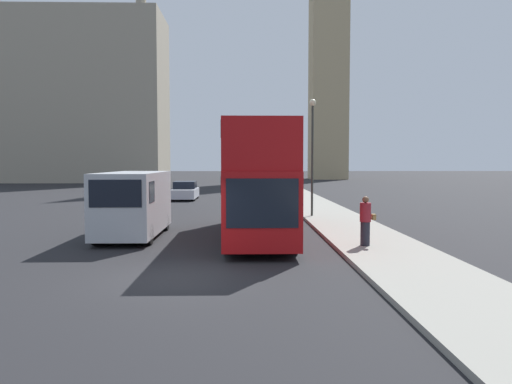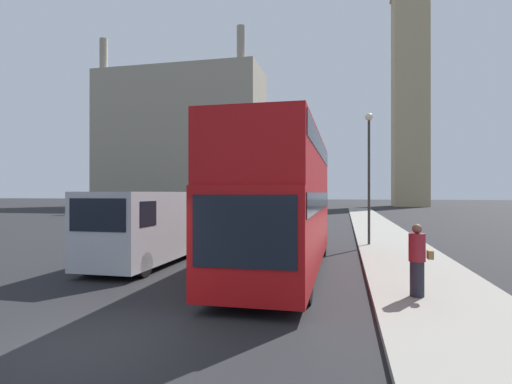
{
  "view_description": "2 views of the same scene",
  "coord_description": "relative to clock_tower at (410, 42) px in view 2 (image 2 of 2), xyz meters",
  "views": [
    {
      "loc": [
        1.83,
        -13.19,
        3.06
      ],
      "look_at": [
        2.31,
        6.66,
        1.86
      ],
      "focal_mm": 35.0,
      "sensor_mm": 36.0,
      "label": 1
    },
    {
      "loc": [
        4.36,
        -6.12,
        2.61
      ],
      "look_at": [
        -0.35,
        15.13,
        2.64
      ],
      "focal_mm": 28.0,
      "sensor_mm": 36.0,
      "label": 2
    }
  ],
  "objects": [
    {
      "name": "parked_sedan",
      "position": [
        -19.55,
        -47.44,
        -30.8
      ],
      "size": [
        1.89,
        4.54,
        1.48
      ],
      "color": "silver",
      "rests_on": "ground_plane"
    },
    {
      "name": "white_van",
      "position": [
        -19.25,
        -67.65,
        -30.06
      ],
      "size": [
        2.18,
        5.8,
        2.64
      ],
      "color": "#B2B7BC",
      "rests_on": "ground_plane"
    },
    {
      "name": "red_double_decker_bus",
      "position": [
        -14.24,
        -67.64,
        -28.99
      ],
      "size": [
        2.51,
        10.6,
        4.44
      ],
      "color": "#A80F11",
      "rests_on": "ground_plane"
    },
    {
      "name": "street_lamp",
      "position": [
        -11.11,
        -61.03,
        -27.27
      ],
      "size": [
        0.36,
        0.36,
        6.25
      ],
      "color": "#2D332D",
      "rests_on": "sidewalk_strip"
    },
    {
      "name": "clock_tower",
      "position": [
        0.0,
        0.0,
        0.0
      ],
      "size": [
        6.73,
        6.9,
        61.37
      ],
      "color": "tan",
      "rests_on": "ground_plane"
    },
    {
      "name": "building_block_distant",
      "position": [
        -42.18,
        -10.81,
        -18.86
      ],
      "size": [
        30.43,
        11.89,
        30.68
      ],
      "color": "#9E937F",
      "rests_on": "ground_plane"
    },
    {
      "name": "pedestrian",
      "position": [
        -10.57,
        -70.68,
        -30.46
      ],
      "size": [
        0.54,
        0.38,
        1.72
      ],
      "color": "#23232D",
      "rests_on": "sidewalk_strip"
    },
    {
      "name": "ground_plane",
      "position": [
        -16.62,
        -74.6,
        -31.47
      ],
      "size": [
        300.0,
        300.0,
        0.0
      ],
      "primitive_type": "plane",
      "color": "black"
    }
  ]
}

